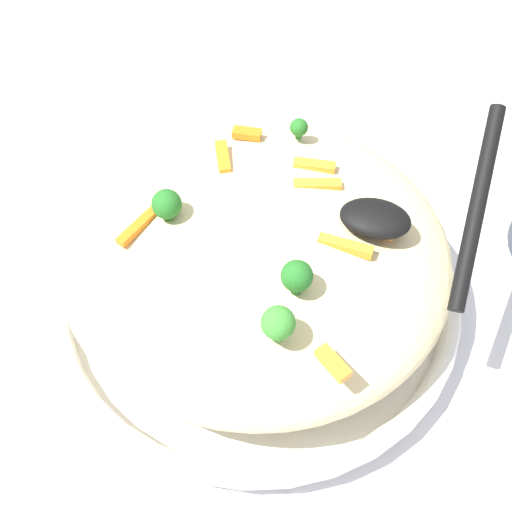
{
  "coord_description": "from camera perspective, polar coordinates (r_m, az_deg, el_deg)",
  "views": [
    {
      "loc": [
        -0.09,
        0.35,
        0.54
      ],
      "look_at": [
        0.0,
        0.0,
        0.08
      ],
      "focal_mm": 48.26,
      "sensor_mm": 36.0,
      "label": 1
    }
  ],
  "objects": [
    {
      "name": "broccoli_floret_2",
      "position": [
        0.49,
        3.4,
        -1.7
      ],
      "size": [
        0.02,
        0.02,
        0.03
      ],
      "color": "#205B1C",
      "rests_on": "pasta_mound"
    },
    {
      "name": "carrot_piece_1",
      "position": [
        0.62,
        -0.75,
        10.13
      ],
      "size": [
        0.03,
        0.01,
        0.01
      ],
      "primitive_type": "cube",
      "rotation": [
        0.0,
        0.0,
        3.22
      ],
      "color": "orange",
      "rests_on": "pasta_mound"
    },
    {
      "name": "broccoli_floret_0",
      "position": [
        0.61,
        3.58,
        10.57
      ],
      "size": [
        0.02,
        0.02,
        0.02
      ],
      "color": "#205B1C",
      "rests_on": "pasta_mound"
    },
    {
      "name": "pasta_mound",
      "position": [
        0.58,
        0.0,
        0.3
      ],
      "size": [
        0.33,
        0.32,
        0.09
      ],
      "primitive_type": "ellipsoid",
      "color": "beige",
      "rests_on": "serving_bowl"
    },
    {
      "name": "carrot_piece_5",
      "position": [
        0.57,
        5.11,
        5.92
      ],
      "size": [
        0.04,
        0.02,
        0.01
      ],
      "primitive_type": "cube",
      "rotation": [
        0.0,
        0.0,
        0.26
      ],
      "color": "orange",
      "rests_on": "pasta_mound"
    },
    {
      "name": "serving_bowl",
      "position": [
        0.63,
        0.0,
        -3.18
      ],
      "size": [
        0.37,
        0.37,
        0.04
      ],
      "color": "white",
      "rests_on": "ground_plane"
    },
    {
      "name": "carrot_piece_7",
      "position": [
        0.59,
        4.86,
        7.49
      ],
      "size": [
        0.04,
        0.01,
        0.01
      ],
      "primitive_type": "cube",
      "rotation": [
        0.0,
        0.0,
        3.23
      ],
      "color": "orange",
      "rests_on": "pasta_mound"
    },
    {
      "name": "carrot_piece_0",
      "position": [
        0.59,
        -2.76,
        8.16
      ],
      "size": [
        0.02,
        0.04,
        0.01
      ],
      "primitive_type": "cube",
      "rotation": [
        0.0,
        0.0,
        1.97
      ],
      "color": "orange",
      "rests_on": "pasta_mound"
    },
    {
      "name": "carrot_piece_3",
      "position": [
        0.53,
        7.42,
        0.83
      ],
      "size": [
        0.04,
        0.01,
        0.01
      ],
      "primitive_type": "cube",
      "rotation": [
        0.0,
        0.0,
        3.05
      ],
      "color": "orange",
      "rests_on": "pasta_mound"
    },
    {
      "name": "serving_spoon",
      "position": [
        0.53,
        12.64,
        3.39
      ],
      "size": [
        0.11,
        0.14,
        0.09
      ],
      "color": "black",
      "rests_on": "pasta_mound"
    },
    {
      "name": "carrot_piece_4",
      "position": [
        0.47,
        6.4,
        -8.82
      ],
      "size": [
        0.03,
        0.03,
        0.01
      ],
      "primitive_type": "cube",
      "rotation": [
        0.0,
        0.0,
        2.45
      ],
      "color": "orange",
      "rests_on": "pasta_mound"
    },
    {
      "name": "broccoli_floret_1",
      "position": [
        0.54,
        -7.41,
        4.25
      ],
      "size": [
        0.02,
        0.02,
        0.03
      ],
      "color": "#205B1C",
      "rests_on": "pasta_mound"
    },
    {
      "name": "broccoli_floret_3",
      "position": [
        0.47,
        1.85,
        -5.61
      ],
      "size": [
        0.02,
        0.02,
        0.03
      ],
      "color": "#377928",
      "rests_on": "pasta_mound"
    },
    {
      "name": "carrot_piece_2",
      "position": [
        0.56,
        10.97,
        2.79
      ],
      "size": [
        0.01,
        0.03,
        0.01
      ],
      "primitive_type": "cube",
      "rotation": [
        0.0,
        0.0,
        4.84
      ],
      "color": "orange",
      "rests_on": "pasta_mound"
    },
    {
      "name": "carrot_piece_6",
      "position": [
        0.55,
        -9.74,
        2.46
      ],
      "size": [
        0.02,
        0.04,
        0.01
      ],
      "primitive_type": "cube",
      "rotation": [
        0.0,
        0.0,
        4.36
      ],
      "color": "orange",
      "rests_on": "pasta_mound"
    },
    {
      "name": "ground_plane",
      "position": [
        0.65,
        0.0,
        -4.26
      ],
      "size": [
        2.4,
        2.4,
        0.0
      ],
      "primitive_type": "plane",
      "color": "silver"
    }
  ]
}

